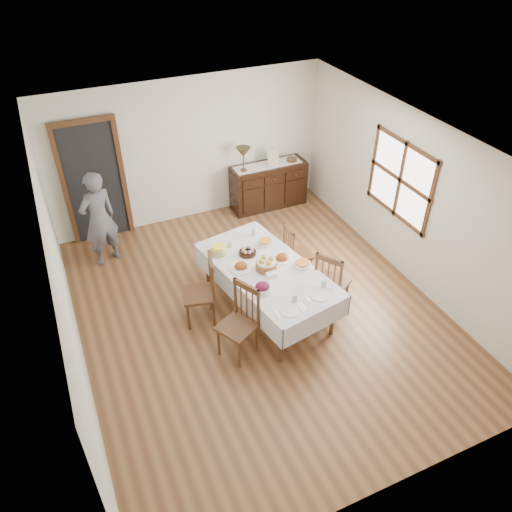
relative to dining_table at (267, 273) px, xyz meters
name	(u,v)px	position (x,y,z in m)	size (l,w,h in m)	color
ground	(259,311)	(-0.13, -0.01, -0.67)	(6.00, 6.00, 0.00)	brown
room_shell	(236,204)	(-0.28, 0.41, 0.97)	(5.02, 6.02, 2.65)	white
dining_table	(267,273)	(0.00, 0.00, 0.00)	(1.51, 2.38, 0.76)	silver
chair_left_near	(240,321)	(-0.67, -0.61, -0.13)	(0.60, 0.60, 1.06)	#4D2E19
chair_left_far	(202,290)	(-0.91, 0.17, -0.13)	(0.53, 0.53, 1.06)	#4D2E19
chair_right_near	(331,281)	(0.83, -0.38, -0.14)	(0.60, 0.60, 1.04)	#4D2E19
chair_right_far	(295,252)	(0.73, 0.53, -0.19)	(0.41, 0.41, 0.94)	#4D2E19
sideboard	(269,185)	(1.30, 2.71, -0.23)	(1.45, 0.53, 0.87)	black
person	(98,216)	(-1.93, 2.16, 0.20)	(0.54, 0.35, 1.74)	#565762
bread_basket	(266,265)	(-0.02, -0.01, 0.17)	(0.30, 0.30, 0.19)	brown
egg_basket	(248,252)	(-0.12, 0.42, 0.13)	(0.25, 0.25, 0.10)	black
ham_platter_a	(241,266)	(-0.33, 0.15, 0.12)	(0.33, 0.33, 0.11)	white
ham_platter_b	(282,258)	(0.28, 0.10, 0.12)	(0.29, 0.29, 0.11)	white
beet_bowl	(262,288)	(-0.27, -0.44, 0.16)	(0.22, 0.22, 0.15)	white
carrot_bowl	(265,242)	(0.21, 0.53, 0.13)	(0.19, 0.19, 0.09)	white
pineapple_bowl	(218,250)	(-0.50, 0.59, 0.16)	(0.23, 0.23, 0.15)	tan
casserole_dish	(303,264)	(0.48, -0.16, 0.12)	(0.25, 0.25, 0.07)	white
butter_dish	(272,275)	(-0.03, -0.20, 0.13)	(0.15, 0.11, 0.07)	white
setting_left	(291,306)	(-0.07, -0.86, 0.11)	(0.44, 0.31, 0.10)	white
setting_right	(321,291)	(0.42, -0.76, 0.11)	(0.44, 0.31, 0.10)	white
glass_far_a	(230,244)	(-0.28, 0.69, 0.14)	(0.06, 0.06, 0.10)	silver
glass_far_b	(254,232)	(0.17, 0.83, 0.15)	(0.06, 0.06, 0.11)	silver
runner	(268,165)	(1.28, 2.71, 0.20)	(1.30, 0.35, 0.01)	silver
table_lamp	(243,153)	(0.78, 2.67, 0.56)	(0.26, 0.26, 0.46)	brown
picture_frame	(273,158)	(1.38, 2.68, 0.34)	(0.22, 0.08, 0.28)	beige
deco_bowl	(292,160)	(1.77, 2.68, 0.23)	(0.20, 0.20, 0.06)	#4D2E19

